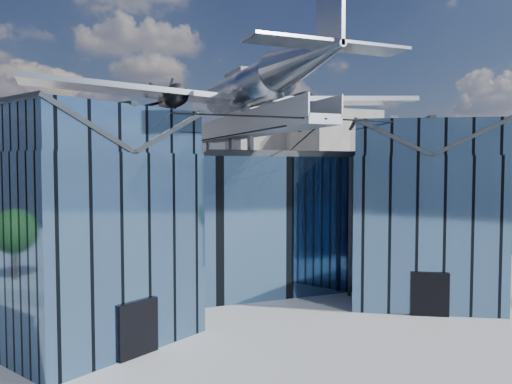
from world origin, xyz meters
name	(u,v)px	position (x,y,z in m)	size (l,w,h in m)	color
ground_plane	(268,311)	(0.00, 0.00, 0.00)	(120.00, 120.00, 0.00)	gray
museum	(236,213)	(0.00, 5.82, 5.54)	(32.88, 24.50, 17.60)	#486B93
bg_towers	(150,159)	(1.45, 50.49, 10.01)	(77.00, 24.50, 26.00)	gray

